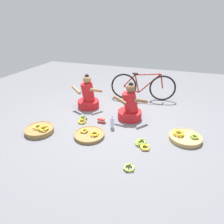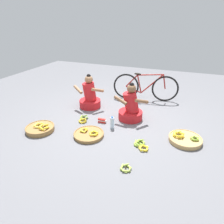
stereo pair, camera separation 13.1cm
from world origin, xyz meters
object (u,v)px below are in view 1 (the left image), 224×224
vendor_woman_behind (88,97)px  loose_bananas_mid_left (83,120)px  banana_basket_near_vendor (185,137)px  loose_bananas_front_left (129,168)px  banana_basket_back_right (40,130)px  bicycle_leaning (143,87)px  packet_carton_stack (102,121)px  loose_bananas_front_center (142,144)px  water_bottle (112,123)px  vendor_woman_front (130,107)px  banana_basket_back_center (89,135)px

vendor_woman_behind → loose_bananas_mid_left: (0.19, -0.70, -0.24)m
banana_basket_near_vendor → loose_bananas_front_left: size_ratio=2.99×
banana_basket_back_right → bicycle_leaning: bearing=56.1°
loose_bananas_mid_left → packet_carton_stack: 0.42m
banana_basket_back_right → loose_bananas_mid_left: bearing=48.9°
loose_bananas_mid_left → loose_bananas_front_left: loose_bananas_mid_left is taller
loose_bananas_front_left → loose_bananas_front_center: 0.64m
loose_bananas_front_center → water_bottle: bearing=150.2°
vendor_woman_behind → banana_basket_back_right: bearing=-106.2°
loose_bananas_front_left → vendor_woman_front: bearing=104.0°
vendor_woman_behind → bicycle_leaning: bearing=39.3°
banana_basket_back_center → packet_carton_stack: (0.03, 0.56, 0.01)m
loose_bananas_mid_left → loose_bananas_front_left: 1.71m
banana_basket_back_center → loose_bananas_front_center: (0.99, 0.03, -0.01)m
water_bottle → packet_carton_stack: water_bottle is taller
loose_bananas_front_left → bicycle_leaning: bearing=97.1°
banana_basket_back_center → loose_bananas_front_left: banana_basket_back_center is taller
loose_bananas_mid_left → water_bottle: (0.70, -0.07, 0.09)m
banana_basket_back_center → loose_bananas_front_center: banana_basket_back_center is taller
vendor_woman_front → loose_bananas_mid_left: vendor_woman_front is taller
loose_bananas_front_left → water_bottle: size_ratio=0.75×
loose_bananas_front_center → water_bottle: size_ratio=1.32×
vendor_woman_behind → loose_bananas_front_left: size_ratio=4.24×
vendor_woman_behind → bicycle_leaning: vendor_woman_behind is taller
vendor_woman_behind → water_bottle: vendor_woman_behind is taller
banana_basket_back_center → bicycle_leaning: bearing=74.8°
banana_basket_back_center → packet_carton_stack: banana_basket_back_center is taller
bicycle_leaning → loose_bananas_front_center: size_ratio=4.93×
banana_basket_back_right → packet_carton_stack: (1.00, 0.74, -0.01)m
vendor_woman_front → loose_bananas_front_left: 1.61m
loose_bananas_front_left → packet_carton_stack: bearing=127.6°
packet_carton_stack → banana_basket_back_right: bearing=-143.7°
bicycle_leaning → loose_bananas_front_left: bicycle_leaning is taller
loose_bananas_mid_left → packet_carton_stack: (0.42, 0.06, 0.01)m
banana_basket_near_vendor → water_bottle: 1.39m
vendor_woman_behind → bicycle_leaning: (1.16, 0.95, 0.09)m
loose_bananas_front_left → loose_bananas_front_center: bearing=83.9°
loose_bananas_front_left → loose_bananas_mid_left: bearing=140.1°
bicycle_leaning → packet_carton_stack: (-0.55, -1.58, -0.31)m
bicycle_leaning → loose_bananas_mid_left: bearing=-120.5°
loose_bananas_front_center → banana_basket_back_center: bearing=-178.1°
bicycle_leaning → loose_bananas_mid_left: (-0.97, -1.64, -0.33)m
vendor_woman_behind → water_bottle: bearing=-40.9°
banana_basket_near_vendor → banana_basket_back_center: bearing=-164.5°
loose_bananas_mid_left → loose_bananas_front_center: loose_bananas_mid_left is taller
vendor_woman_front → bicycle_leaning: size_ratio=0.49×
water_bottle → loose_bananas_mid_left: bearing=174.2°
bicycle_leaning → loose_bananas_front_center: bicycle_leaning is taller
vendor_woman_behind → packet_carton_stack: 0.91m
vendor_woman_front → packet_carton_stack: size_ratio=4.66×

